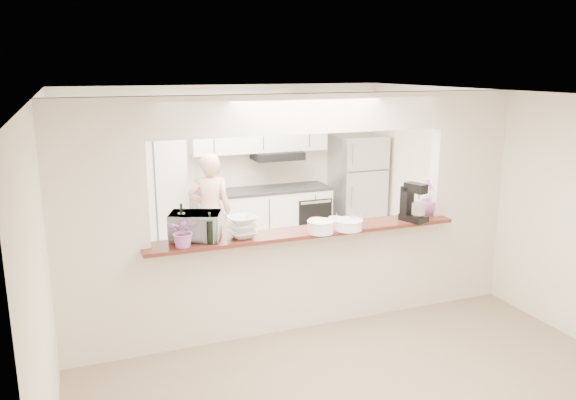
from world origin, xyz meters
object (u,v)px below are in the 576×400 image
toaster_oven (195,226)px  stand_mixer (413,204)px  refrigerator (357,187)px  person (210,213)px

toaster_oven → stand_mixer: size_ratio=1.14×
refrigerator → person: (-2.57, -0.58, -0.04)m
stand_mixer → toaster_oven: bearing=175.6°
toaster_oven → refrigerator: bearing=60.0°
refrigerator → stand_mixer: bearing=-106.1°
refrigerator → toaster_oven: size_ratio=3.46×
toaster_oven → stand_mixer: stand_mixer is taller
toaster_oven → person: bearing=93.8°
refrigerator → toaster_oven: bearing=-140.9°
refrigerator → stand_mixer: (-0.80, -2.79, 0.43)m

